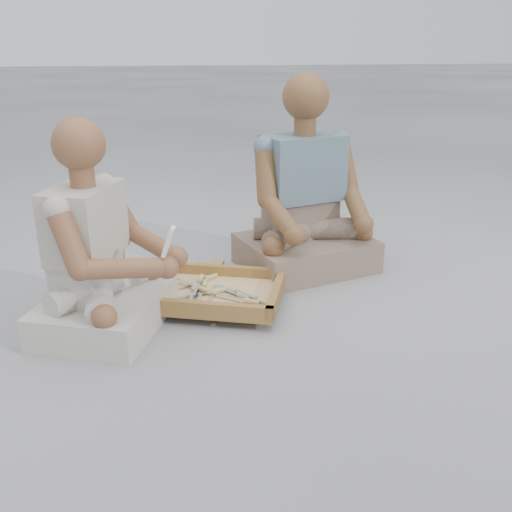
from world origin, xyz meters
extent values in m
plane|color=#A4A4AA|center=(0.00, 0.00, 0.00)|extent=(60.00, 60.00, 0.00)
cube|color=olive|center=(-0.33, 0.71, 0.02)|extent=(0.72, 0.60, 0.04)
cube|color=brown|center=(-0.13, 0.41, 0.05)|extent=(0.68, 0.61, 0.02)
cube|color=brown|center=(-0.07, 0.60, 0.09)|extent=(0.54, 0.21, 0.06)
cube|color=brown|center=(-0.20, 0.21, 0.09)|extent=(0.54, 0.21, 0.06)
cube|color=brown|center=(0.12, 0.32, 0.09)|extent=(0.18, 0.44, 0.06)
cube|color=brown|center=(-0.39, 0.49, 0.09)|extent=(0.18, 0.44, 0.06)
cube|color=tan|center=(-0.13, 0.41, 0.06)|extent=(0.59, 0.52, 0.01)
cube|color=silver|center=(-0.23, 0.42, 0.09)|extent=(0.05, 0.15, 0.00)
cylinder|color=tan|center=(-0.20, 0.53, 0.09)|extent=(0.04, 0.07, 0.02)
cube|color=silver|center=(-0.26, 0.49, 0.09)|extent=(0.10, 0.13, 0.00)
cylinder|color=tan|center=(-0.20, 0.40, 0.09)|extent=(0.06, 0.07, 0.02)
cube|color=silver|center=(-0.09, 0.32, 0.08)|extent=(0.13, 0.10, 0.00)
cylinder|color=tan|center=(0.00, 0.25, 0.08)|extent=(0.07, 0.06, 0.02)
cube|color=silver|center=(-0.24, 0.38, 0.08)|extent=(0.15, 0.05, 0.00)
cylinder|color=tan|center=(-0.14, 0.41, 0.08)|extent=(0.07, 0.04, 0.02)
cube|color=silver|center=(-0.21, 0.39, 0.08)|extent=(0.04, 0.15, 0.00)
cylinder|color=tan|center=(-0.19, 0.49, 0.08)|extent=(0.04, 0.07, 0.02)
cube|color=silver|center=(-0.08, 0.40, 0.08)|extent=(0.11, 0.12, 0.00)
cylinder|color=tan|center=(0.00, 0.32, 0.08)|extent=(0.06, 0.07, 0.02)
cube|color=silver|center=(-0.02, 0.32, 0.09)|extent=(0.10, 0.13, 0.00)
cylinder|color=tan|center=(0.05, 0.23, 0.09)|extent=(0.06, 0.07, 0.02)
cube|color=silver|center=(-0.10, 0.41, 0.08)|extent=(0.11, 0.12, 0.00)
cylinder|color=tan|center=(-0.03, 0.32, 0.08)|extent=(0.06, 0.07, 0.02)
cube|color=silver|center=(-0.24, 0.37, 0.08)|extent=(0.04, 0.15, 0.00)
cylinder|color=tan|center=(-0.22, 0.47, 0.08)|extent=(0.03, 0.07, 0.02)
cube|color=silver|center=(-0.19, 0.30, 0.07)|extent=(0.07, 0.14, 0.00)
cylinder|color=tan|center=(-0.15, 0.41, 0.07)|extent=(0.05, 0.07, 0.02)
cube|color=silver|center=(-0.24, 0.51, 0.07)|extent=(0.13, 0.10, 0.00)
cylinder|color=tan|center=(-0.15, 0.57, 0.07)|extent=(0.07, 0.06, 0.02)
cube|color=silver|center=(-0.26, 0.34, 0.08)|extent=(0.04, 0.15, 0.00)
cylinder|color=tan|center=(-0.24, 0.45, 0.08)|extent=(0.03, 0.07, 0.02)
cube|color=tan|center=(-0.10, 0.79, 0.00)|extent=(0.02, 0.02, 0.00)
cube|color=tan|center=(-0.43, 0.46, 0.00)|extent=(0.02, 0.02, 0.00)
cube|color=tan|center=(-0.33, 0.68, 0.00)|extent=(0.02, 0.02, 0.00)
cube|color=tan|center=(-0.30, 0.57, 0.00)|extent=(0.02, 0.02, 0.00)
cube|color=tan|center=(-0.37, 0.52, 0.00)|extent=(0.02, 0.02, 0.00)
cube|color=tan|center=(0.17, 0.80, 0.00)|extent=(0.02, 0.02, 0.00)
cube|color=tan|center=(0.07, 0.70, 0.00)|extent=(0.02, 0.02, 0.00)
cube|color=tan|center=(0.15, 0.61, 0.00)|extent=(0.02, 0.02, 0.00)
cube|color=tan|center=(0.10, 0.52, 0.00)|extent=(0.02, 0.02, 0.00)
cube|color=tan|center=(-0.17, 0.23, 0.00)|extent=(0.02, 0.02, 0.00)
cube|color=beige|center=(-0.62, 0.28, 0.07)|extent=(0.60, 0.67, 0.14)
cube|color=beige|center=(-0.67, 0.30, 0.23)|extent=(0.29, 0.35, 0.17)
cube|color=#B6ADA1|center=(-0.66, 0.29, 0.46)|extent=(0.32, 0.40, 0.29)
sphere|color=brown|center=(-0.65, 0.29, 0.76)|extent=(0.20, 0.20, 0.20)
sphere|color=brown|center=(-0.31, 0.22, 0.31)|extent=(0.09, 0.09, 0.09)
sphere|color=brown|center=(-0.35, 0.12, 0.31)|extent=(0.09, 0.09, 0.09)
cube|color=gray|center=(0.37, 0.81, 0.08)|extent=(0.75, 0.67, 0.16)
cube|color=gray|center=(0.35, 0.87, 0.26)|extent=(0.40, 0.31, 0.20)
cube|color=slate|center=(0.35, 0.86, 0.52)|extent=(0.45, 0.35, 0.33)
sphere|color=brown|center=(0.35, 0.85, 0.87)|extent=(0.23, 0.23, 0.23)
sphere|color=brown|center=(0.62, 0.66, 0.27)|extent=(0.10, 0.10, 0.10)
sphere|color=brown|center=(0.24, 0.54, 0.27)|extent=(0.10, 0.10, 0.10)
cube|color=white|center=(-0.34, 0.12, 0.42)|extent=(0.06, 0.06, 0.12)
cube|color=black|center=(-0.34, 0.12, 0.43)|extent=(0.02, 0.04, 0.04)
camera|label=1|loc=(-0.34, -1.93, 1.12)|focal=40.00mm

